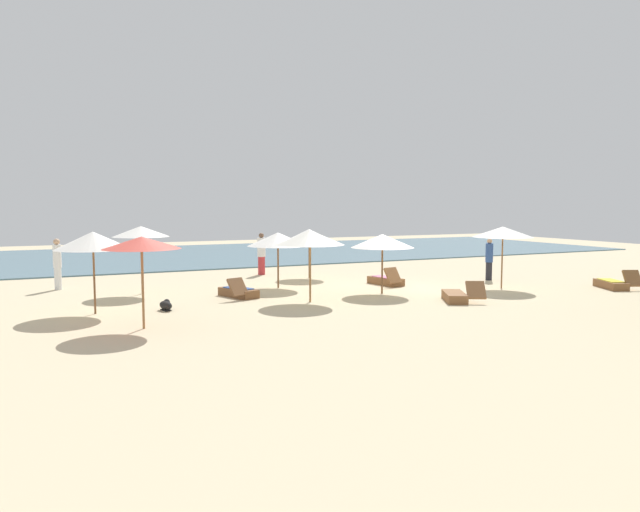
# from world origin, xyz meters

# --- Properties ---
(ground_plane) EXTENTS (60.00, 60.00, 0.00)m
(ground_plane) POSITION_xyz_m (0.00, 0.00, 0.00)
(ground_plane) COLOR beige
(ocean_water) EXTENTS (48.00, 16.00, 0.06)m
(ocean_water) POSITION_xyz_m (0.00, 17.00, 0.03)
(ocean_water) COLOR slate
(ocean_water) RESTS_ON ground_plane
(umbrella_0) EXTENTS (2.08, 2.08, 2.31)m
(umbrella_0) POSITION_xyz_m (-9.94, -0.28, 2.06)
(umbrella_0) COLOR brown
(umbrella_0) RESTS_ON ground_plane
(umbrella_1) EXTENTS (2.16, 2.16, 2.04)m
(umbrella_1) POSITION_xyz_m (-0.71, -0.54, 1.81)
(umbrella_1) COLOR brown
(umbrella_1) RESTS_ON ground_plane
(umbrella_2) EXTENTS (1.92, 1.92, 2.03)m
(umbrella_2) POSITION_xyz_m (-1.22, 4.42, 1.80)
(umbrella_2) COLOR brown
(umbrella_2) RESTS_ON ground_plane
(umbrella_3) EXTENTS (1.89, 1.89, 2.32)m
(umbrella_3) POSITION_xyz_m (-8.16, 2.94, 2.14)
(umbrella_3) COLOR brown
(umbrella_3) RESTS_ON ground_plane
(umbrella_4) EXTENTS (2.16, 2.16, 2.26)m
(umbrella_4) POSITION_xyz_m (-3.66, -1.07, 2.03)
(umbrella_4) COLOR olive
(umbrella_4) RESTS_ON ground_plane
(umbrella_5) EXTENTS (2.23, 2.23, 2.04)m
(umbrella_5) POSITION_xyz_m (-3.44, 2.25, 1.79)
(umbrella_5) COLOR brown
(umbrella_5) RESTS_ON ground_plane
(umbrella_6) EXTENTS (1.90, 1.90, 2.29)m
(umbrella_6) POSITION_xyz_m (-9.02, -2.91, 2.13)
(umbrella_6) COLOR olive
(umbrella_6) RESTS_ON ground_plane
(umbrella_7) EXTENTS (2.16, 2.16, 2.25)m
(umbrella_7) POSITION_xyz_m (3.89, -1.32, 2.06)
(umbrella_7) COLOR brown
(umbrella_7) RESTS_ON ground_plane
(lounger_0) EXTENTS (1.11, 1.77, 0.71)m
(lounger_0) POSITION_xyz_m (-5.41, 0.82, 0.18)
(lounger_0) COLOR brown
(lounger_0) RESTS_ON ground_plane
(lounger_1) EXTENTS (1.32, 1.77, 0.68)m
(lounger_1) POSITION_xyz_m (0.59, -2.93, 0.17)
(lounger_1) COLOR brown
(lounger_1) RESTS_ON ground_plane
(lounger_2) EXTENTS (0.87, 1.74, 0.72)m
(lounger_2) POSITION_xyz_m (0.57, 1.26, 0.18)
(lounger_2) COLOR brown
(lounger_2) RESTS_ON ground_plane
(lounger_3) EXTENTS (1.21, 1.76, 0.72)m
(lounger_3) POSITION_xyz_m (7.51, -3.10, 0.18)
(lounger_3) COLOR brown
(lounger_3) RESTS_ON ground_plane
(person_0) EXTENTS (0.50, 0.50, 1.82)m
(person_0) POSITION_xyz_m (-2.61, 6.37, 0.92)
(person_0) COLOR #BF3338
(person_0) RESTS_ON ground_plane
(person_1) EXTENTS (0.32, 0.32, 1.68)m
(person_1) POSITION_xyz_m (5.07, 0.70, 0.86)
(person_1) COLOR #26262D
(person_1) RESTS_ON ground_plane
(person_2) EXTENTS (0.40, 0.40, 1.84)m
(person_2) POSITION_xyz_m (-10.74, 5.27, 0.95)
(person_2) COLOR white
(person_2) RESTS_ON ground_plane
(dog) EXTENTS (0.41, 0.65, 0.30)m
(dog) POSITION_xyz_m (-8.04, -0.62, 0.16)
(dog) COLOR black
(dog) RESTS_ON ground_plane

